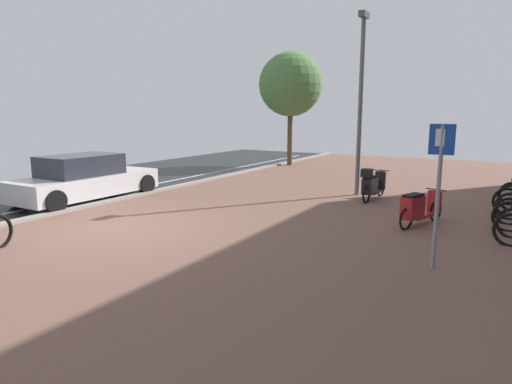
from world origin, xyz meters
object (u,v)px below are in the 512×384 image
scooter_near (418,208)px  street_tree (291,85)px  lamp_post (361,96)px  scooter_mid (372,185)px  parked_car_near (85,179)px  parking_sign (439,180)px

scooter_near → street_tree: bearing=130.0°
lamp_post → scooter_mid: bearing=-45.8°
parked_car_near → parking_sign: 10.14m
scooter_near → parking_sign: 3.08m
scooter_near → parking_sign: parking_sign is taller
parked_car_near → street_tree: 11.77m
parked_car_near → lamp_post: (6.84, 4.96, 2.48)m
scooter_near → lamp_post: bearing=127.6°
scooter_near → scooter_mid: size_ratio=0.95×
scooter_mid → parking_sign: parking_sign is taller
scooter_near → scooter_mid: (-1.77, 2.48, 0.05)m
parking_sign → lamp_post: 6.94m
scooter_near → parked_car_near: parked_car_near is taller
parked_car_near → scooter_mid: bearing=29.7°
street_tree → parked_car_near: bearing=-97.1°
scooter_mid → parked_car_near: parked_car_near is taller
lamp_post → parking_sign: bearing=-61.6°
lamp_post → street_tree: (-5.46, 6.25, 0.84)m
lamp_post → scooter_near: bearing=-52.4°
scooter_near → street_tree: (-7.89, 9.42, 3.53)m
parking_sign → street_tree: 15.16m
lamp_post → parked_car_near: bearing=-144.1°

